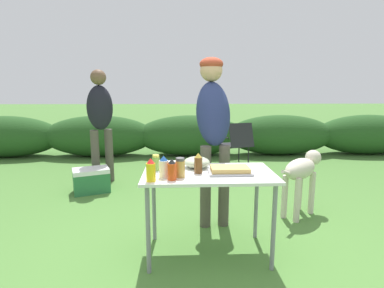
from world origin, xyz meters
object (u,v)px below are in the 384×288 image
at_px(food_tray, 230,170).
at_px(mixing_bowl, 197,162).
at_px(paper_cup_stack, 172,168).
at_px(dog, 302,172).
at_px(hot_sauce_bottle, 172,170).
at_px(mayo_bottle, 164,167).
at_px(folding_table, 208,181).
at_px(plate_stack, 171,167).
at_px(relish_jar, 156,163).
at_px(standing_person_with_beanie, 100,116).
at_px(spice_jar, 180,168).
at_px(standing_person_in_gray_fleece, 213,119).
at_px(cooler_box, 91,180).
at_px(beer_bottle, 198,164).
at_px(camp_chair_green_behind_table, 237,142).
at_px(mustard_bottle, 151,170).

relative_size(food_tray, mixing_bowl, 1.53).
bearing_deg(paper_cup_stack, dog, 31.22).
bearing_deg(hot_sauce_bottle, mayo_bottle, 133.08).
distance_m(folding_table, plate_stack, 0.36).
bearing_deg(hot_sauce_bottle, relish_jar, 117.41).
bearing_deg(plate_stack, food_tray, -20.19).
bearing_deg(plate_stack, standing_person_with_beanie, 119.06).
distance_m(spice_jar, standing_person_in_gray_fleece, 0.94).
height_order(mayo_bottle, spice_jar, mayo_bottle).
xyz_separation_m(folding_table, mayo_bottle, (-0.37, -0.13, 0.16)).
distance_m(plate_stack, paper_cup_stack, 0.22).
relative_size(paper_cup_stack, cooler_box, 0.20).
bearing_deg(beer_bottle, plate_stack, 145.57).
relative_size(relish_jar, standing_person_in_gray_fleece, 0.08).
distance_m(mayo_bottle, dog, 1.81).
bearing_deg(food_tray, cooler_box, 133.87).
height_order(camp_chair_green_behind_table, cooler_box, camp_chair_green_behind_table).
bearing_deg(standing_person_with_beanie, mustard_bottle, -97.55).
height_order(mixing_bowl, spice_jar, spice_jar).
bearing_deg(hot_sauce_bottle, mustard_bottle, -168.93).
bearing_deg(mixing_bowl, cooler_box, 132.46).
bearing_deg(standing_person_with_beanie, plate_stack, -90.80).
bearing_deg(mixing_bowl, relish_jar, -166.52).
distance_m(plate_stack, mayo_bottle, 0.29).
height_order(food_tray, mayo_bottle, mayo_bottle).
bearing_deg(hot_sauce_bottle, plate_stack, 93.12).
xyz_separation_m(paper_cup_stack, standing_person_with_beanie, (-1.14, 2.23, 0.24)).
bearing_deg(relish_jar, standing_person_with_beanie, 115.55).
relative_size(folding_table, cooler_box, 1.95).
distance_m(folding_table, relish_jar, 0.47).
distance_m(beer_bottle, standing_person_with_beanie, 2.58).
xyz_separation_m(standing_person_in_gray_fleece, cooler_box, (-1.60, 1.01, -0.96)).
distance_m(food_tray, standing_person_with_beanie, 2.74).
relative_size(mixing_bowl, beer_bottle, 1.36).
distance_m(relish_jar, cooler_box, 2.03).
relative_size(camp_chair_green_behind_table, cooler_box, 1.47).
distance_m(plate_stack, relish_jar, 0.15).
xyz_separation_m(mustard_bottle, standing_person_with_beanie, (-0.98, 2.40, 0.21)).
bearing_deg(beer_bottle, dog, 33.76).
bearing_deg(standing_person_with_beanie, relish_jar, -94.32).
height_order(folding_table, spice_jar, spice_jar).
xyz_separation_m(mustard_bottle, camp_chair_green_behind_table, (1.30, 3.33, -0.36)).
height_order(hot_sauce_bottle, standing_person_with_beanie, standing_person_with_beanie).
bearing_deg(beer_bottle, paper_cup_stack, -166.18).
distance_m(hot_sauce_bottle, standing_person_in_gray_fleece, 1.03).
distance_m(mixing_bowl, camp_chair_green_behind_table, 3.09).
xyz_separation_m(folding_table, beer_bottle, (-0.09, -0.02, 0.16)).
distance_m(standing_person_in_gray_fleece, cooler_box, 2.12).
height_order(mustard_bottle, standing_person_in_gray_fleece, standing_person_in_gray_fleece).
xyz_separation_m(plate_stack, hot_sauce_bottle, (0.02, -0.34, 0.07)).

